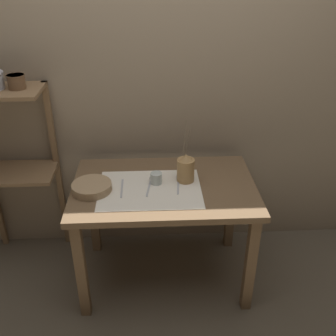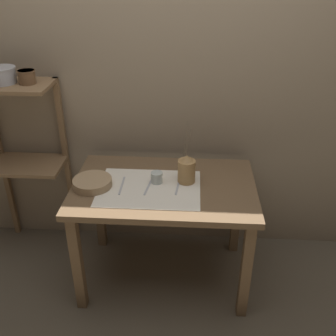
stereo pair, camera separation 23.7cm
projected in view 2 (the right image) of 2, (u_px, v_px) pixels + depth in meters
ground_plane at (165, 274)px, 2.80m from camera, size 12.00×12.00×0.00m
stone_wall_back at (169, 90)px, 2.63m from camera, size 7.00×0.06×2.40m
wooden_table at (164, 199)px, 2.49m from camera, size 1.14×0.74×0.75m
wooden_shelf_unit at (23, 138)px, 2.69m from camera, size 0.52×0.33×1.29m
linen_cloth at (149, 188)px, 2.40m from camera, size 0.62×0.45×0.00m
pitcher_with_flowers at (187, 170)px, 2.43m from camera, size 0.11×0.11×0.40m
wooden_bowl at (92, 183)px, 2.41m from camera, size 0.24×0.24×0.05m
glass_tumbler_near at (157, 177)px, 2.44m from camera, size 0.07×0.07×0.07m
fork_inner at (122, 185)px, 2.42m from camera, size 0.01×0.21×0.00m
spoon_inner at (151, 181)px, 2.46m from camera, size 0.05×0.22×0.02m
spoon_outer at (179, 181)px, 2.47m from camera, size 0.04×0.22×0.02m
metal_pot_large at (1, 75)px, 2.44m from camera, size 0.18×0.18×0.10m
metal_pot_small at (27, 76)px, 2.43m from camera, size 0.11×0.11×0.08m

